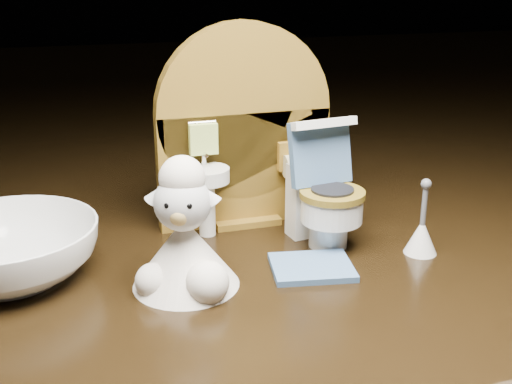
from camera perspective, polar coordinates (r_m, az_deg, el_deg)
backdrop_panel at (r=0.48m, az=-1.18°, el=4.79°), size 0.13×0.05×0.15m
toy_toilet at (r=0.45m, az=6.02°, el=-0.55°), size 0.05×0.06×0.09m
bath_mat at (r=0.42m, az=4.99°, el=-6.67°), size 0.06×0.05×0.00m
toilet_brush at (r=0.45m, az=14.50°, el=-3.62°), size 0.02×0.02×0.05m
plush_lamb at (r=0.39m, az=-6.36°, el=-4.48°), size 0.07×0.07×0.09m
ceramic_bowl at (r=0.43m, az=-21.17°, el=-5.00°), size 0.15×0.15×0.04m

